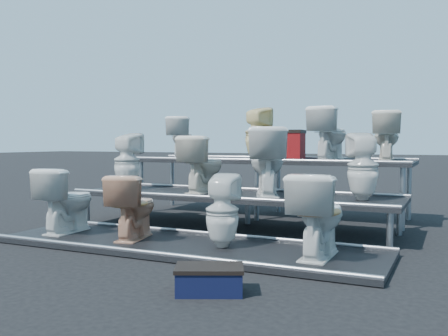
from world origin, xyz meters
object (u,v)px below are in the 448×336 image
at_px(toilet_3, 318,215).
at_px(toilet_6, 267,162).
at_px(toilet_11, 386,136).
at_px(toilet_9, 257,133).
at_px(toilet_2, 222,211).
at_px(toilet_5, 203,164).
at_px(step_stool, 209,282).
at_px(toilet_1, 133,206).
at_px(toilet_10, 329,134).
at_px(red_crate, 285,146).
at_px(toilet_4, 127,161).
at_px(toilet_8, 181,138).
at_px(toilet_7, 363,166).
at_px(toilet_0, 67,200).

xyz_separation_m(toilet_3, toilet_6, (-0.98, 1.30, 0.43)).
distance_m(toilet_3, toilet_11, 2.72).
bearing_deg(toilet_9, toilet_3, 140.75).
relative_size(toilet_2, toilet_5, 1.00).
height_order(toilet_5, step_stool, toilet_5).
xyz_separation_m(toilet_1, toilet_9, (0.45, 2.60, 0.84)).
height_order(toilet_2, toilet_10, toilet_10).
xyz_separation_m(toilet_2, toilet_6, (-0.00, 1.30, 0.45)).
height_order(toilet_5, toilet_11, toilet_11).
height_order(toilet_11, red_crate, toilet_11).
bearing_deg(toilet_4, toilet_1, 131.58).
distance_m(toilet_8, red_crate, 1.75).
relative_size(red_crate, step_stool, 1.14).
bearing_deg(toilet_4, toilet_6, -176.56).
bearing_deg(step_stool, toilet_7, 50.31).
bearing_deg(toilet_5, toilet_2, 125.88).
relative_size(toilet_3, toilet_9, 0.98).
relative_size(toilet_4, toilet_5, 1.07).
relative_size(toilet_9, step_stool, 1.64).
bearing_deg(toilet_0, toilet_3, 176.33).
xyz_separation_m(toilet_1, toilet_4, (-1.02, 1.30, 0.44)).
height_order(toilet_2, red_crate, red_crate).
bearing_deg(toilet_11, toilet_10, -7.63).
xyz_separation_m(toilet_0, toilet_1, (0.95, 0.00, -0.02)).
distance_m(toilet_3, red_crate, 3.07).
bearing_deg(toilet_7, step_stool, 50.55).
height_order(toilet_5, toilet_9, toilet_9).
relative_size(toilet_0, toilet_7, 0.98).
distance_m(toilet_5, toilet_10, 1.93).
bearing_deg(toilet_5, step_stool, 119.68).
xyz_separation_m(toilet_3, toilet_7, (0.19, 1.30, 0.40)).
distance_m(toilet_0, toilet_10, 3.71).
height_order(toilet_1, toilet_2, toilet_2).
bearing_deg(toilet_0, toilet_7, -161.61).
distance_m(toilet_8, toilet_9, 1.34).
distance_m(toilet_1, toilet_9, 2.77).
bearing_deg(toilet_11, step_stool, 70.98).
height_order(toilet_4, toilet_8, toilet_8).
height_order(toilet_6, toilet_10, toilet_10).
height_order(toilet_2, toilet_9, toilet_9).
bearing_deg(toilet_3, toilet_2, 0.20).
relative_size(toilet_1, toilet_4, 0.89).
xyz_separation_m(toilet_6, toilet_9, (-0.63, 1.30, 0.38)).
xyz_separation_m(toilet_6, toilet_10, (0.48, 1.30, 0.36)).
relative_size(toilet_8, toilet_11, 0.98).
distance_m(toilet_10, toilet_11, 0.78).
bearing_deg(toilet_6, toilet_4, -21.99).
relative_size(toilet_3, toilet_5, 1.05).
bearing_deg(red_crate, toilet_9, -163.61).
bearing_deg(toilet_4, toilet_9, -135.16).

